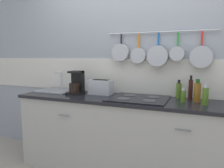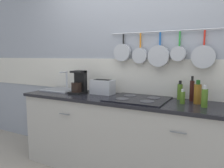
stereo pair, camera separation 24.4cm
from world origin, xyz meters
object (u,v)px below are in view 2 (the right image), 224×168
at_px(toaster, 103,87).
at_px(bottle_sesame_oil, 198,93).
at_px(bottle_cooking_wine, 182,97).
at_px(bottle_dish_soap, 205,98).
at_px(coffee_maker, 79,84).
at_px(bottle_olive_oil, 180,91).
at_px(bottle_hot_sauce, 192,90).

relative_size(toaster, bottle_sesame_oil, 1.26).
height_order(bottle_cooking_wine, bottle_dish_soap, bottle_dish_soap).
bearing_deg(coffee_maker, bottle_dish_soap, -1.90).
xyz_separation_m(toaster, bottle_sesame_oil, (1.09, -0.03, 0.02)).
distance_m(toaster, bottle_olive_oil, 0.90).
height_order(bottle_olive_oil, bottle_dish_soap, bottle_olive_oil).
xyz_separation_m(toaster, bottle_hot_sauce, (1.02, 0.08, 0.03)).
bearing_deg(coffee_maker, bottle_hot_sauce, 7.91).
bearing_deg(bottle_cooking_wine, bottle_hot_sauce, 71.25).
bearing_deg(bottle_dish_soap, bottle_cooking_wine, 165.20).
distance_m(bottle_olive_oil, bottle_hot_sauce, 0.13).
bearing_deg(bottle_hot_sauce, bottle_olive_oil, 170.14).
height_order(toaster, bottle_hot_sauce, bottle_hot_sauce).
relative_size(bottle_olive_oil, bottle_hot_sauce, 0.79).
relative_size(bottle_hot_sauce, bottle_dish_soap, 1.28).
height_order(toaster, bottle_olive_oil, bottle_olive_oil).
bearing_deg(toaster, bottle_dish_soap, -7.38).
bearing_deg(bottle_sesame_oil, coffee_maker, -176.97).
distance_m(bottle_olive_oil, bottle_cooking_wine, 0.21).
relative_size(bottle_sesame_oil, bottle_dish_soap, 1.15).
xyz_separation_m(bottle_cooking_wine, bottle_dish_soap, (0.20, -0.05, 0.03)).
distance_m(bottle_olive_oil, bottle_dish_soap, 0.37).
relative_size(toaster, bottle_hot_sauce, 1.14).
distance_m(coffee_maker, bottle_hot_sauce, 1.32).
height_order(bottle_olive_oil, bottle_hot_sauce, bottle_hot_sauce).
distance_m(coffee_maker, bottle_cooking_wine, 1.24).
relative_size(coffee_maker, bottle_hot_sauce, 1.09).
relative_size(bottle_olive_oil, bottle_cooking_wine, 1.42).
distance_m(bottle_hot_sauce, bottle_sesame_oil, 0.13).
relative_size(bottle_cooking_wine, bottle_hot_sauce, 0.55).
distance_m(toaster, bottle_sesame_oil, 1.09).
bearing_deg(toaster, bottle_cooking_wine, -5.77).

